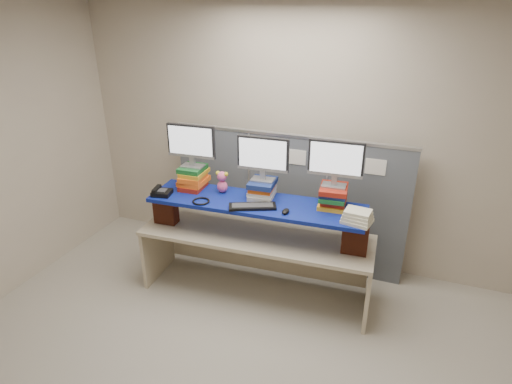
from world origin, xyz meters
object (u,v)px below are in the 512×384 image
at_px(monitor_center, 263,156).
at_px(desk_phone, 161,192).
at_px(monitor_right, 336,161).
at_px(keyboard, 253,206).
at_px(monitor_left, 191,143).
at_px(desk, 256,246).
at_px(blue_board, 256,203).

height_order(monitor_center, desk_phone, monitor_center).
xyz_separation_m(monitor_right, keyboard, (-0.68, -0.29, -0.43)).
relative_size(monitor_center, desk_phone, 2.41).
xyz_separation_m(monitor_right, desk_phone, (-1.62, -0.34, -0.42)).
height_order(monitor_right, keyboard, monitor_right).
relative_size(monitor_center, monitor_right, 1.00).
relative_size(monitor_left, monitor_center, 1.00).
bearing_deg(desk, desk_phone, -171.99).
relative_size(monitor_right, keyboard, 1.08).
bearing_deg(keyboard, blue_board, 73.30).
height_order(blue_board, monitor_center, monitor_center).
distance_m(desk, desk_phone, 1.07).
distance_m(blue_board, monitor_left, 0.86).
relative_size(monitor_right, desk_phone, 2.41).
bearing_deg(monitor_center, blue_board, -103.97).
height_order(monitor_right, desk_phone, monitor_right).
distance_m(blue_board, desk_phone, 0.94).
distance_m(keyboard, desk_phone, 0.94).
xyz_separation_m(monitor_center, desk_phone, (-0.95, -0.30, -0.39)).
xyz_separation_m(desk, monitor_center, (0.02, 0.12, 0.91)).
bearing_deg(desk_phone, monitor_right, 1.23).
bearing_deg(blue_board, desk_phone, -171.99).
bearing_deg(keyboard, desk, 73.30).
xyz_separation_m(blue_board, monitor_right, (0.70, 0.16, 0.46)).
bearing_deg(monitor_left, keyboard, -19.48).
xyz_separation_m(monitor_center, monitor_right, (0.67, 0.04, 0.03)).
xyz_separation_m(keyboard, desk_phone, (-0.94, -0.05, 0.01)).
height_order(desk, monitor_right, monitor_right).
relative_size(blue_board, desk_phone, 10.12).
xyz_separation_m(monitor_left, desk_phone, (-0.22, -0.26, -0.44)).
bearing_deg(monitor_center, monitor_right, -0.00).
bearing_deg(blue_board, monitor_center, 76.03).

